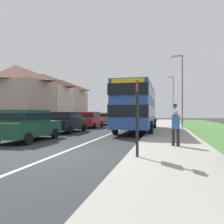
% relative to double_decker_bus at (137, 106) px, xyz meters
% --- Properties ---
extents(ground_plane, '(120.00, 120.00, 0.00)m').
position_rel_double_decker_bus_xyz_m(ground_plane, '(-1.69, -10.40, -2.14)').
color(ground_plane, '#2D3033').
extents(lane_marking_centre, '(0.14, 60.00, 0.01)m').
position_rel_double_decker_bus_xyz_m(lane_marking_centre, '(-1.69, -2.40, -2.14)').
color(lane_marking_centre, silver).
rests_on(lane_marking_centre, ground_plane).
extents(pavement_near_side, '(3.20, 68.00, 0.12)m').
position_rel_double_decker_bus_xyz_m(pavement_near_side, '(2.51, -4.40, -2.08)').
color(pavement_near_side, '#9E998E').
rests_on(pavement_near_side, ground_plane).
extents(double_decker_bus, '(2.80, 9.84, 3.70)m').
position_rel_double_decker_bus_xyz_m(double_decker_bus, '(0.00, 0.00, 0.00)').
color(double_decker_bus, '#284C93').
rests_on(double_decker_bus, ground_plane).
extents(parked_car_dark_green, '(2.01, 4.31, 1.70)m').
position_rel_double_decker_bus_xyz_m(parked_car_dark_green, '(-5.14, -7.39, -1.21)').
color(parked_car_dark_green, '#19472D').
rests_on(parked_car_dark_green, ground_plane).
extents(parked_car_black, '(1.89, 4.47, 1.61)m').
position_rel_double_decker_bus_xyz_m(parked_car_black, '(-5.31, -1.97, -1.25)').
color(parked_car_black, black).
rests_on(parked_car_black, ground_plane).
extents(parked_car_red, '(1.88, 4.25, 1.65)m').
position_rel_double_decker_bus_xyz_m(parked_car_red, '(-5.33, 3.58, -1.23)').
color(parked_car_red, '#B21E1E').
rests_on(parked_car_red, ground_plane).
extents(parked_car_grey, '(1.93, 4.37, 1.56)m').
position_rel_double_decker_bus_xyz_m(parked_car_grey, '(-5.27, 9.28, -1.27)').
color(parked_car_grey, slate).
rests_on(parked_car_grey, ground_plane).
extents(pedestrian_at_stop, '(0.34, 0.34, 1.67)m').
position_rel_double_decker_bus_xyz_m(pedestrian_at_stop, '(2.64, -8.10, -1.17)').
color(pedestrian_at_stop, '#23232D').
rests_on(pedestrian_at_stop, ground_plane).
extents(bus_stop_sign, '(0.09, 0.52, 2.60)m').
position_rel_double_decker_bus_xyz_m(bus_stop_sign, '(1.31, -10.81, -0.60)').
color(bus_stop_sign, black).
rests_on(bus_stop_sign, ground_plane).
extents(cycle_route_sign, '(0.44, 0.08, 2.52)m').
position_rel_double_decker_bus_xyz_m(cycle_route_sign, '(3.28, 6.08, -0.71)').
color(cycle_route_sign, slate).
rests_on(cycle_route_sign, ground_plane).
extents(street_lamp_mid, '(1.14, 0.20, 6.90)m').
position_rel_double_decker_bus_xyz_m(street_lamp_mid, '(3.68, 3.22, 1.85)').
color(street_lamp_mid, slate).
rests_on(street_lamp_mid, ground_plane).
extents(street_lamp_far, '(1.14, 0.20, 8.00)m').
position_rel_double_decker_bus_xyz_m(street_lamp_far, '(3.60, 22.28, 2.42)').
color(street_lamp_far, slate).
rests_on(street_lamp_far, ground_plane).
extents(house_terrace_far_side, '(7.34, 16.67, 7.02)m').
position_rel_double_decker_bus_xyz_m(house_terrace_far_side, '(-14.36, 9.28, 1.37)').
color(house_terrace_far_side, tan).
rests_on(house_terrace_far_side, ground_plane).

